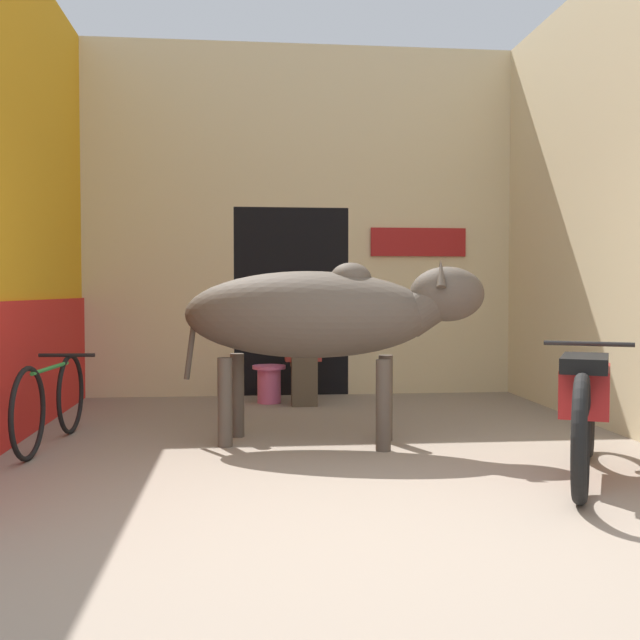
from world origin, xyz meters
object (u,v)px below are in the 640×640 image
object	(u,v)px
shopkeeper_seated	(303,346)
plastic_stool	(269,383)
cow	(321,315)
bicycle	(51,401)
motorcycle_near	(585,403)

from	to	relation	value
shopkeeper_seated	plastic_stool	world-z (taller)	shopkeeper_seated
cow	plastic_stool	bearing A→B (deg)	98.70
cow	bicycle	distance (m)	2.11
plastic_stool	cow	bearing A→B (deg)	-81.30
cow	plastic_stool	world-z (taller)	cow
bicycle	motorcycle_near	bearing A→B (deg)	-20.44
bicycle	plastic_stool	size ratio (longest dim) A/B	4.15
plastic_stool	shopkeeper_seated	bearing A→B (deg)	-20.27
bicycle	plastic_stool	bearing A→B (deg)	49.51
cow	shopkeeper_seated	xyz separation A→B (m)	(0.02, 1.98, -0.38)
motorcycle_near	plastic_stool	size ratio (longest dim) A/B	4.52
motorcycle_near	bicycle	bearing A→B (deg)	159.56
bicycle	shopkeeper_seated	world-z (taller)	shopkeeper_seated
cow	bicycle	world-z (taller)	cow
bicycle	cow	bearing A→B (deg)	-3.69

